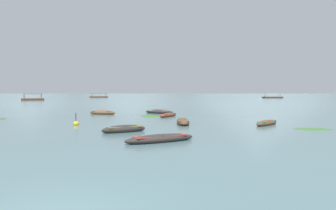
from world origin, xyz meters
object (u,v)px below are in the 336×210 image
object	(u,v)px
rowboat_4	(102,113)
ferry_2	(33,99)
rowboat_5	(160,139)
ferry_0	(99,97)
rowboat_6	(168,115)
rowboat_10	(159,112)
ferry_1	(273,97)
rowboat_8	(183,122)
rowboat_1	(267,123)
mooring_buoy	(76,124)
rowboat_2	(124,129)

from	to	relation	value
rowboat_4	ferry_2	world-z (taller)	ferry_2
rowboat_5	ferry_0	size ratio (longest dim) A/B	0.40
rowboat_6	rowboat_10	distance (m)	5.21
ferry_1	rowboat_5	bearing A→B (deg)	-110.87
rowboat_10	ferry_1	world-z (taller)	ferry_1
rowboat_8	ferry_0	world-z (taller)	ferry_0
rowboat_1	rowboat_10	size ratio (longest dim) A/B	0.79
ferry_2	rowboat_1	bearing A→B (deg)	-52.41
rowboat_1	ferry_1	bearing A→B (deg)	71.33
mooring_buoy	rowboat_4	bearing A→B (deg)	94.23
rowboat_5	ferry_1	size ratio (longest dim) A/B	0.43
rowboat_2	rowboat_6	bearing A→B (deg)	78.08
ferry_0	ferry_2	distance (m)	58.93
rowboat_2	rowboat_4	size ratio (longest dim) A/B	0.86
rowboat_8	ferry_0	size ratio (longest dim) A/B	0.37
rowboat_6	rowboat_4	bearing A→B (deg)	157.96
rowboat_2	rowboat_5	distance (m)	4.71
ferry_0	mooring_buoy	world-z (taller)	ferry_0
ferry_1	ferry_2	xyz separation A→B (m)	(-98.98, -46.76, 0.00)
rowboat_6	ferry_0	bearing A→B (deg)	108.44
rowboat_4	rowboat_6	bearing A→B (deg)	-22.04
mooring_buoy	rowboat_1	bearing A→B (deg)	1.88
rowboat_6	ferry_2	world-z (taller)	ferry_2
mooring_buoy	ferry_0	bearing A→B (deg)	104.34
rowboat_1	ferry_0	world-z (taller)	ferry_0
rowboat_2	rowboat_5	bearing A→B (deg)	-54.93
rowboat_1	rowboat_4	xyz separation A→B (m)	(-16.89, 11.64, 0.04)
rowboat_5	rowboat_6	bearing A→B (deg)	89.97
ferry_2	rowboat_2	bearing A→B (deg)	-59.70
rowboat_10	ferry_1	distance (m)	119.96
rowboat_6	ferry_1	size ratio (longest dim) A/B	0.39
rowboat_5	mooring_buoy	world-z (taller)	mooring_buoy
rowboat_2	rowboat_5	world-z (taller)	rowboat_2
rowboat_10	ferry_0	distance (m)	126.86
rowboat_5	ferry_2	xyz separation A→B (m)	(-49.30, 83.58, 0.29)
rowboat_10	ferry_2	size ratio (longest dim) A/B	0.54
rowboat_10	ferry_1	bearing A→B (deg)	64.83
rowboat_4	rowboat_5	size ratio (longest dim) A/B	0.90
rowboat_4	rowboat_8	bearing A→B (deg)	-48.27
rowboat_1	mooring_buoy	xyz separation A→B (m)	(-15.99, -0.53, -0.05)
rowboat_2	ferry_1	world-z (taller)	ferry_1
ferry_2	mooring_buoy	world-z (taller)	ferry_2
rowboat_2	rowboat_5	xyz separation A→B (m)	(2.71, -3.86, -0.03)
rowboat_10	mooring_buoy	world-z (taller)	mooring_buoy
rowboat_10	ferry_1	size ratio (longest dim) A/B	0.43
mooring_buoy	rowboat_10	bearing A→B (deg)	65.93
rowboat_10	ferry_2	xyz separation A→B (m)	(-47.97, 61.81, 0.25)
ferry_1	rowboat_2	bearing A→B (deg)	-112.50
rowboat_8	ferry_2	size ratio (longest dim) A/B	0.50
rowboat_1	rowboat_6	bearing A→B (deg)	135.88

